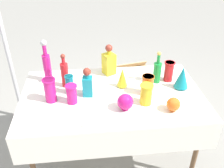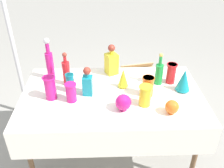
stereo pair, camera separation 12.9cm
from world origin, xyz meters
The scene contains 20 objects.
ground_plane centered at (0.00, 0.00, 0.00)m, with size 40.00×40.00×0.00m, color gray.
display_table centered at (0.00, -0.03, 0.70)m, with size 1.61×0.96×0.76m.
tall_bottle_0 centered at (-0.58, 0.29, 0.94)m, with size 0.07×0.07×0.42m.
tall_bottle_1 centered at (0.44, 0.16, 0.88)m, with size 0.07×0.07×0.32m.
tall_bottle_2 centered at (-0.42, 0.17, 0.89)m, with size 0.07×0.07×0.33m.
square_decanter_0 centered at (-0.21, 0.00, 0.88)m, with size 0.09×0.09×0.27m.
square_decanter_1 centered at (0.01, 0.36, 0.89)m, with size 0.14×0.14×0.31m.
slender_vase_0 centered at (-0.53, -0.05, 0.87)m, with size 0.11×0.11×0.21m.
slender_vase_1 centered at (-0.35, -0.10, 0.85)m, with size 0.10×0.10×0.17m.
slender_vase_2 centered at (-0.37, 0.05, 0.85)m, with size 0.08×0.08×0.18m.
slender_vase_3 centered at (0.31, -0.03, 0.86)m, with size 0.11×0.11×0.18m.
slender_vase_4 centered at (0.56, 0.17, 0.87)m, with size 0.10×0.10×0.20m.
slender_vase_5 centered at (0.27, -0.17, 0.86)m, with size 0.11×0.11×0.18m.
fluted_vase_0 centered at (0.11, 0.11, 0.86)m, with size 0.10×0.10×0.19m.
fluted_vase_1 centered at (0.64, 0.03, 0.87)m, with size 0.13×0.13×0.21m.
round_bowl_0 centered at (0.08, -0.24, 0.83)m, with size 0.13×0.13×0.14m.
round_bowl_1 centered at (0.46, -0.30, 0.82)m, with size 0.11×0.11×0.12m.
price_tag_left centered at (-0.24, -0.42, 0.78)m, with size 0.06×0.01×0.04m, color white.
cardboard_box_behind_left centered at (0.40, 1.20, 0.15)m, with size 0.58×0.38×0.39m.
canopy_pole centered at (-1.04, 0.69, 1.05)m, with size 0.18×0.18×2.63m.
Camera 2 is at (-0.06, -1.84, 2.03)m, focal length 40.00 mm.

